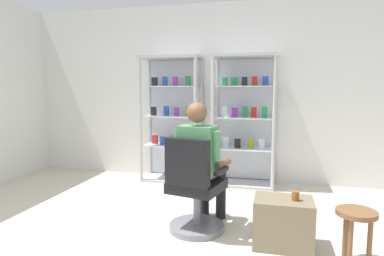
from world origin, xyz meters
The scene contains 8 objects.
back_wall centered at (0.00, 3.00, 1.35)m, with size 6.00×0.10×2.70m, color silver.
display_cabinet_left centered at (-0.55, 2.76, 0.96)m, with size 0.90×0.45×1.90m.
display_cabinet_right centered at (0.55, 2.76, 0.96)m, with size 0.90×0.45×1.90m.
office_chair centered at (0.24, 0.94, 0.39)m, with size 0.61×0.58×0.96m.
seated_shopkeeper centered at (0.27, 1.10, 0.71)m, with size 0.55×0.61×1.29m.
storage_crate centered at (1.08, 0.85, 0.22)m, with size 0.52×0.38×0.44m, color #72664C.
tea_glass centered at (1.18, 0.83, 0.48)m, with size 0.06×0.06×0.08m, color brown.
wooden_stool centered at (1.65, 0.68, 0.35)m, with size 0.32×0.32×0.45m.
Camera 1 is at (0.98, -2.17, 1.43)m, focal length 31.41 mm.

